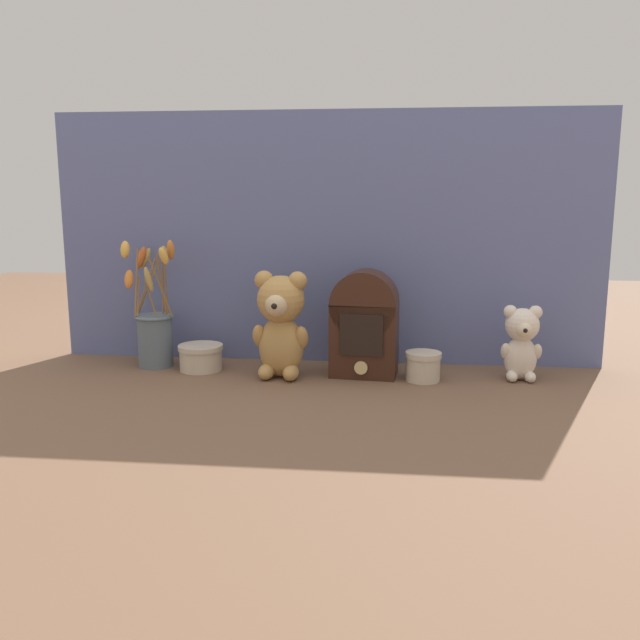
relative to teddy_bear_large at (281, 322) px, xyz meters
name	(u,v)px	position (x,y,z in m)	size (l,w,h in m)	color
ground_plane	(319,377)	(0.09, 0.01, -0.14)	(4.00, 4.00, 0.00)	brown
backdrop_wall	(326,239)	(0.09, 0.18, 0.19)	(1.45, 0.02, 0.66)	slate
teddy_bear_large	(281,322)	(0.00, 0.00, 0.00)	(0.14, 0.13, 0.27)	tan
teddy_bear_medium	(521,341)	(0.59, 0.04, -0.04)	(0.10, 0.09, 0.19)	beige
flower_vase	(154,328)	(-0.35, 0.07, -0.04)	(0.15, 0.16, 0.33)	slate
vintage_radio	(364,323)	(0.20, 0.04, 0.00)	(0.17, 0.12, 0.27)	#381E14
decorative_tin_tall	(423,366)	(0.35, 0.00, -0.10)	(0.09, 0.09, 0.07)	beige
decorative_tin_short	(201,357)	(-0.22, 0.04, -0.10)	(0.12, 0.12, 0.07)	beige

